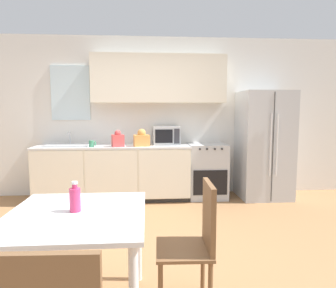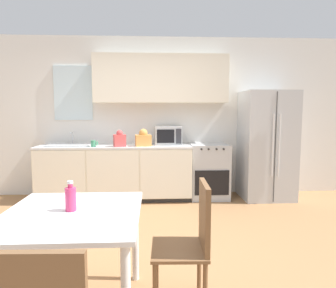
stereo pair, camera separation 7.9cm
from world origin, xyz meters
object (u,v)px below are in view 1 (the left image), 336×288
at_px(oven_range, 207,171).
at_px(microwave, 166,135).
at_px(dining_table, 77,228).
at_px(dining_chair_side, 197,236).
at_px(refrigerator, 264,145).
at_px(coffee_mug, 92,144).
at_px(drink_bottle, 75,199).

height_order(oven_range, microwave, microwave).
distance_m(dining_table, dining_chair_side, 0.85).
relative_size(oven_range, dining_chair_side, 0.97).
relative_size(refrigerator, dining_table, 1.79).
height_order(refrigerator, microwave, refrigerator).
bearing_deg(coffee_mug, dining_chair_side, -65.13).
height_order(microwave, dining_table, microwave).
distance_m(oven_range, drink_bottle, 3.24).
bearing_deg(refrigerator, dining_chair_side, -119.91).
bearing_deg(oven_range, dining_table, -117.22).
height_order(dining_table, dining_chair_side, dining_chair_side).
relative_size(refrigerator, coffee_mug, 16.55).
relative_size(oven_range, dining_table, 0.91).
bearing_deg(refrigerator, dining_table, -130.74).
xyz_separation_m(refrigerator, microwave, (-1.62, 0.14, 0.16)).
relative_size(oven_range, drink_bottle, 4.31).
bearing_deg(oven_range, refrigerator, -3.38).
distance_m(oven_range, refrigerator, 1.05).
relative_size(dining_table, drink_bottle, 4.72).
xyz_separation_m(oven_range, microwave, (-0.67, 0.08, 0.59)).
distance_m(coffee_mug, dining_chair_side, 2.89).
xyz_separation_m(microwave, drink_bottle, (-0.82, -2.94, -0.20)).
bearing_deg(drink_bottle, coffee_mug, 97.64).
relative_size(refrigerator, microwave, 4.05).
xyz_separation_m(dining_chair_side, drink_bottle, (-0.85, -0.03, 0.30)).
bearing_deg(coffee_mug, oven_range, 6.99).
bearing_deg(oven_range, drink_bottle, -117.66).
distance_m(coffee_mug, drink_bottle, 2.65).
height_order(oven_range, coffee_mug, coffee_mug).
bearing_deg(coffee_mug, dining_table, -82.20).
bearing_deg(dining_table, refrigerator, 49.26).
relative_size(coffee_mug, dining_table, 0.11).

